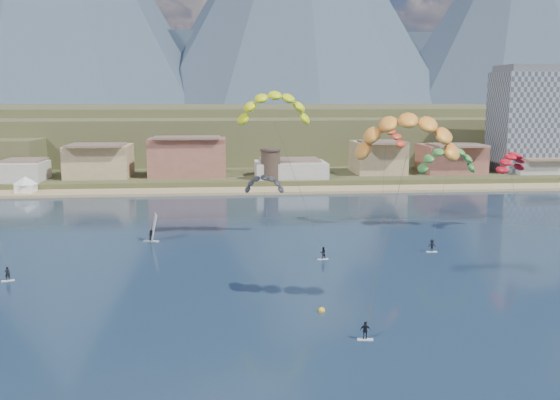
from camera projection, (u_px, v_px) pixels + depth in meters
name	position (u px, v px, depth m)	size (l,w,h in m)	color
ground	(311.00, 358.00, 59.24)	(2400.00, 2400.00, 0.00)	#0D1B31
beach	(254.00, 191.00, 163.32)	(2200.00, 12.00, 0.90)	tan
land	(230.00, 122.00, 609.30)	(2200.00, 900.00, 4.00)	brown
foothills	(288.00, 131.00, 288.13)	(940.00, 210.00, 18.00)	brown
mountain_ridge	(216.00, 3.00, 842.26)	(2060.00, 480.00, 400.00)	#2F3C4F
town	(108.00, 157.00, 174.13)	(400.00, 24.00, 12.00)	beige
apartment_tower	(528.00, 119.00, 189.77)	(20.00, 16.00, 32.00)	gray
watchtower	(271.00, 164.00, 170.63)	(5.82, 5.82, 8.60)	#47382D
kitesurfer_yellow	(274.00, 103.00, 103.67)	(13.68, 16.32, 27.99)	silver
kitesurfer_orange	(407.00, 130.00, 69.07)	(13.54, 12.81, 24.41)	silver
kitesurfer_green	(447.00, 156.00, 114.74)	(14.80, 19.67, 21.26)	silver
distant_kite_dark	(264.00, 181.00, 111.79)	(7.66, 5.84, 12.89)	#262626
distant_kite_orange	(386.00, 134.00, 115.88)	(7.68, 8.03, 20.35)	#262626
distant_kite_red	(511.00, 159.00, 113.09)	(8.34, 7.85, 16.41)	#262626
windsurfer	(152.00, 233.00, 106.90)	(2.86, 3.07, 4.77)	silver
buoy	(322.00, 310.00, 72.10)	(0.79, 0.79, 0.79)	yellow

